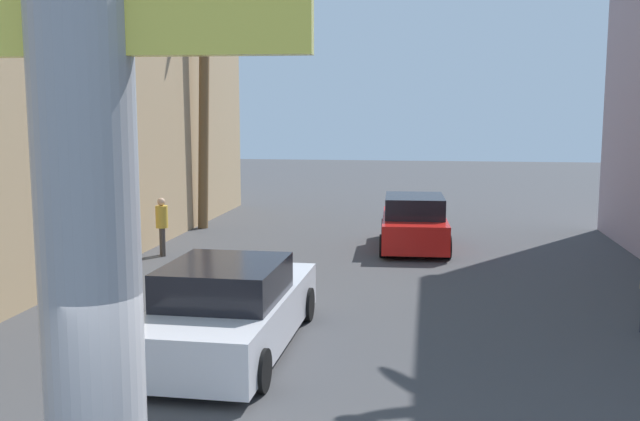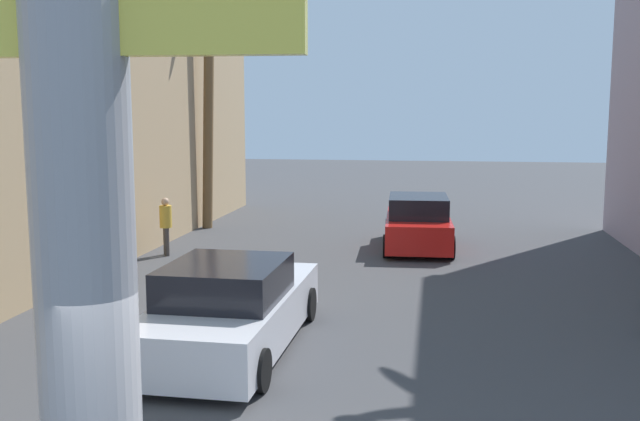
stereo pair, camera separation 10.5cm
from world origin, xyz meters
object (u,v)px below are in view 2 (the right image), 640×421
object	(u,v)px
neon_sign_pole	(76,54)
palm_tree_mid_left	(50,31)
car_far	(418,224)
palm_tree_far_left	(207,58)
pedestrian_far_left	(166,222)
car_lead	(232,309)
traffic_light_mast	(23,77)

from	to	relation	value
neon_sign_pole	palm_tree_mid_left	bearing A→B (deg)	120.64
car_far	palm_tree_far_left	size ratio (longest dim) A/B	0.46
palm_tree_mid_left	palm_tree_far_left	world-z (taller)	palm_tree_far_left
palm_tree_far_left	pedestrian_far_left	size ratio (longest dim) A/B	5.74
car_far	palm_tree_far_left	distance (m)	9.27
car_lead	traffic_light_mast	bearing A→B (deg)	-160.26
palm_tree_far_left	pedestrian_far_left	xyz separation A→B (m)	(0.31, -4.94, -4.87)
car_lead	pedestrian_far_left	bearing A→B (deg)	118.72
neon_sign_pole	car_lead	bearing A→B (deg)	94.99
traffic_light_mast	neon_sign_pole	bearing A→B (deg)	-54.54
palm_tree_mid_left	palm_tree_far_left	size ratio (longest dim) A/B	0.91
car_lead	palm_tree_mid_left	world-z (taller)	palm_tree_mid_left
palm_tree_mid_left	pedestrian_far_left	bearing A→B (deg)	80.41
car_far	palm_tree_mid_left	xyz separation A→B (m)	(-7.68, -6.57, 4.97)
palm_tree_far_left	pedestrian_far_left	world-z (taller)	palm_tree_far_left
traffic_light_mast	car_far	bearing A→B (deg)	61.68
car_lead	palm_tree_mid_left	bearing A→B (deg)	147.14
palm_tree_mid_left	palm_tree_far_left	bearing A→B (deg)	87.39
traffic_light_mast	car_lead	xyz separation A→B (m)	(2.94, 1.05, -3.81)
traffic_light_mast	pedestrian_far_left	world-z (taller)	traffic_light_mast
neon_sign_pole	palm_tree_mid_left	size ratio (longest dim) A/B	1.15
traffic_light_mast	car_far	size ratio (longest dim) A/B	1.50
neon_sign_pole	pedestrian_far_left	xyz separation A→B (m)	(-4.61, 13.38, -3.49)
neon_sign_pole	palm_tree_mid_left	distance (m)	10.56
car_lead	pedestrian_far_left	xyz separation A→B (m)	(-4.09, 7.47, 0.24)
car_lead	pedestrian_far_left	world-z (taller)	pedestrian_far_left
neon_sign_pole	car_lead	xyz separation A→B (m)	(-0.52, 5.90, -3.74)
car_far	palm_tree_far_left	xyz separation A→B (m)	(-7.26, 2.72, 5.08)
neon_sign_pole	car_far	xyz separation A→B (m)	(2.34, 15.60, -3.71)
car_lead	car_far	size ratio (longest dim) A/B	1.21
neon_sign_pole	traffic_light_mast	size ratio (longest dim) A/B	1.51
car_far	neon_sign_pole	bearing A→B (deg)	-98.52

